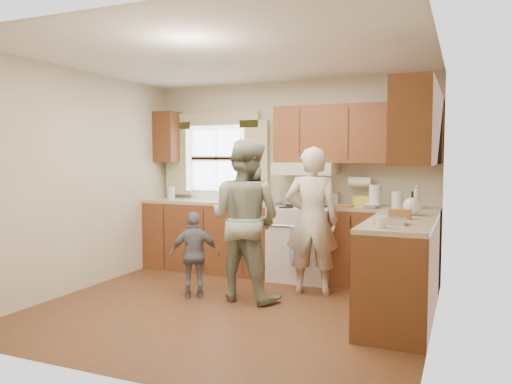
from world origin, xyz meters
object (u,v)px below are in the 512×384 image
at_px(woman_left, 312,221).
at_px(child, 195,255).
at_px(stove, 303,242).
at_px(woman_right, 245,220).

bearing_deg(woman_left, child, 20.01).
bearing_deg(stove, woman_right, -106.20).
height_order(stove, child, stove).
xyz_separation_m(stove, woman_right, (-0.31, -1.07, 0.39)).
relative_size(stove, child, 1.15).
bearing_deg(woman_right, woman_left, -133.84).
bearing_deg(woman_left, woman_right, 29.55).
bearing_deg(stove, child, -124.45).
bearing_deg(woman_right, child, 23.35).
xyz_separation_m(woman_left, child, (-1.12, -0.64, -0.35)).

